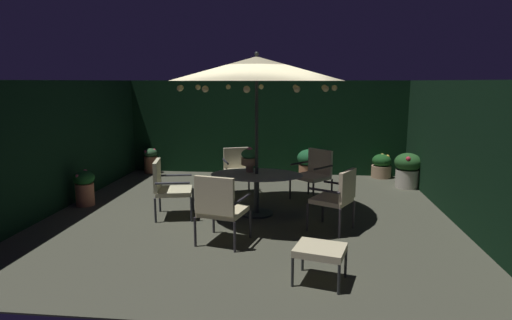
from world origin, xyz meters
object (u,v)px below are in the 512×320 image
object	(u,v)px
potted_plant_back_center	(151,160)
potted_plant_front_corner	(84,187)
ottoman_footrest	(320,251)
potted_plant_right_far	(309,162)
patio_chair_northeast	(315,171)
patio_dining_table	(257,182)
patio_chair_southeast	(168,185)
patio_chair_north	(337,195)
potted_plant_right_near	(408,169)
patio_chair_east	(238,167)
centerpiece_planter	(250,158)
patio_umbrella	(257,69)
potted_plant_back_left	(238,163)
patio_chair_south	(220,206)
potted_plant_left_near	(381,166)

from	to	relation	value
potted_plant_back_center	potted_plant_front_corner	distance (m)	2.88
ottoman_footrest	potted_plant_right_far	world-z (taller)	potted_plant_right_far
ottoman_footrest	patio_chair_northeast	bearing A→B (deg)	89.56
patio_dining_table	patio_chair_southeast	size ratio (longest dim) A/B	1.62
patio_chair_north	potted_plant_right_near	bearing A→B (deg)	59.60
patio_chair_northeast	patio_chair_southeast	distance (m)	2.82
patio_dining_table	potted_plant_right_near	size ratio (longest dim) A/B	2.10
patio_chair_north	potted_plant_back_center	xyz separation A→B (m)	(-4.25, 3.76, -0.24)
patio_dining_table	ottoman_footrest	bearing A→B (deg)	-68.14
patio_chair_southeast	potted_plant_back_center	size ratio (longest dim) A/B	1.57
patio_dining_table	patio_chair_east	bearing A→B (deg)	110.91
centerpiece_planter	potted_plant_right_far	size ratio (longest dim) A/B	0.65
patio_chair_northeast	patio_umbrella	bearing A→B (deg)	-132.89
patio_chair_north	potted_plant_front_corner	bearing A→B (deg)	168.76
potted_plant_right_near	potted_plant_back_left	distance (m)	3.79
patio_chair_north	potted_plant_right_far	bearing A→B (deg)	95.42
patio_umbrella	patio_chair_east	xyz separation A→B (m)	(-0.52, 1.37, -1.90)
patio_chair_east	patio_chair_southeast	distance (m)	1.91
patio_umbrella	ottoman_footrest	size ratio (longest dim) A/B	4.39
patio_chair_south	potted_plant_back_center	xyz separation A→B (m)	(-2.60, 4.51, -0.24)
patio_chair_northeast	potted_plant_left_near	distance (m)	2.63
patio_chair_southeast	potted_plant_left_near	distance (m)	5.34
patio_chair_east	patio_chair_south	world-z (taller)	patio_chair_south
ottoman_footrest	potted_plant_back_center	size ratio (longest dim) A/B	1.05
patio_dining_table	potted_plant_back_center	distance (m)	4.27
centerpiece_planter	ottoman_footrest	size ratio (longest dim) A/B	0.66
patio_chair_northeast	patio_chair_east	xyz separation A→B (m)	(-1.53, 0.29, -0.02)
patio_dining_table	patio_chair_south	bearing A→B (deg)	-103.76
potted_plant_right_near	patio_chair_southeast	bearing A→B (deg)	-150.59
potted_plant_back_left	ottoman_footrest	bearing A→B (deg)	-72.04
patio_chair_east	potted_plant_right_far	size ratio (longest dim) A/B	1.38
patio_dining_table	potted_plant_back_left	size ratio (longest dim) A/B	2.67
patio_chair_southeast	ottoman_footrest	world-z (taller)	patio_chair_southeast
patio_chair_northeast	potted_plant_left_near	bearing A→B (deg)	51.81
patio_umbrella	potted_plant_right_near	size ratio (longest dim) A/B	3.81
patio_umbrella	potted_plant_back_left	size ratio (longest dim) A/B	4.84
ottoman_footrest	potted_plant_left_near	world-z (taller)	potted_plant_left_near
potted_plant_back_center	potted_plant_right_far	xyz separation A→B (m)	(3.90, -0.01, 0.03)
ottoman_footrest	potted_plant_front_corner	size ratio (longest dim) A/B	1.00
ottoman_footrest	potted_plant_back_left	bearing A→B (deg)	107.96
patio_dining_table	patio_umbrella	size ratio (longest dim) A/B	0.55
potted_plant_front_corner	potted_plant_left_near	bearing A→B (deg)	26.97
potted_plant_back_center	potted_plant_right_far	size ratio (longest dim) A/B	0.93
patio_chair_east	potted_plant_back_left	world-z (taller)	patio_chair_east
patio_chair_south	potted_plant_right_far	world-z (taller)	patio_chair_south
patio_umbrella	potted_plant_right_far	distance (m)	3.81
patio_chair_northeast	potted_plant_right_near	xyz separation A→B (m)	(2.00, 1.13, -0.15)
patio_chair_east	ottoman_footrest	world-z (taller)	patio_chair_east
patio_chair_east	patio_chair_northeast	bearing A→B (deg)	-10.84
patio_dining_table	potted_plant_left_near	size ratio (longest dim) A/B	2.81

